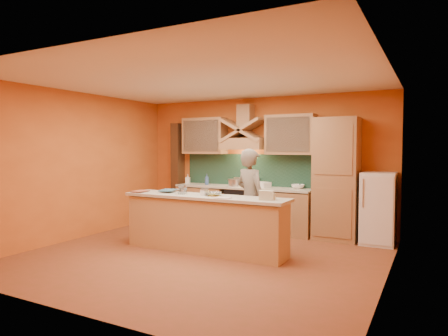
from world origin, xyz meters
The scene contains 36 objects.
floor centered at (0.00, 0.00, 0.00)m, with size 5.50×5.00×0.01m, color brown.
ceiling centered at (0.00, 0.00, 2.80)m, with size 5.50×5.00×0.01m, color white.
wall_back centered at (0.00, 2.50, 1.40)m, with size 5.50×0.02×2.80m, color #CF6828.
wall_front centered at (0.00, -2.50, 1.40)m, with size 5.50×0.02×2.80m, color #CF6828.
wall_left centered at (-2.75, 0.00, 1.40)m, with size 0.02×5.00×2.80m, color #CF6828.
wall_right centered at (2.75, 0.00, 1.40)m, with size 0.02×5.00×2.80m, color #CF6828.
base_cabinet_left centered at (-1.25, 2.20, 0.43)m, with size 1.10×0.60×0.86m, color #AA794D.
base_cabinet_right centered at (0.65, 2.20, 0.43)m, with size 1.10×0.60×0.86m, color #AA794D.
counter_top centered at (-0.30, 2.20, 0.90)m, with size 3.00×0.62×0.04m, color beige.
stove centered at (-0.30, 2.20, 0.45)m, with size 0.60×0.58×0.90m, color black.
backsplash centered at (-0.30, 2.48, 1.25)m, with size 3.00×0.03×0.70m, color #19382C.
range_hood centered at (-0.30, 2.25, 1.82)m, with size 0.92×0.50×0.24m, color #AA794D.
hood_chimney centered at (-0.30, 2.35, 2.40)m, with size 0.30×0.30×0.50m, color #AA794D.
upper_cabinet_left centered at (-1.30, 2.33, 2.00)m, with size 1.00×0.35×0.80m, color #AA794D.
upper_cabinet_right centered at (0.70, 2.33, 2.00)m, with size 1.00×0.35×0.80m, color #AA794D.
pantry_column centered at (1.65, 2.20, 1.15)m, with size 0.80×0.60×2.30m, color #AA794D.
fridge centered at (2.40, 2.20, 0.65)m, with size 0.58×0.60×1.30m, color white.
trim_column_left centered at (-2.05, 2.35, 1.15)m, with size 0.20×0.30×2.30m, color #472816.
island_body centered at (-0.10, 0.30, 0.44)m, with size 2.80×0.55×0.88m, color tan.
island_top centered at (-0.10, 0.30, 0.92)m, with size 2.90×0.62×0.05m, color beige.
person centered at (0.52, 0.78, 0.86)m, with size 0.63×0.41×1.72m, color #70665B.
pot_large centered at (-0.46, 2.09, 0.98)m, with size 0.21×0.21×0.16m, color silver.
pot_small centered at (-0.19, 2.30, 0.97)m, with size 0.22×0.22×0.15m, color silver.
soap_bottle_a centered at (-1.70, 2.24, 1.02)m, with size 0.09×0.10×0.21m, color silver.
soap_bottle_b centered at (-1.16, 2.17, 1.04)m, with size 0.09×0.09×0.24m, color #345191.
bowl_back centered at (0.86, 2.35, 0.96)m, with size 0.26×0.26×0.08m, color white.
dish_rack centered at (0.13, 2.25, 0.97)m, with size 0.30×0.24×0.11m, color white.
book_lower centered at (-1.48, 0.17, 0.96)m, with size 0.22×0.29×0.03m, color #A5543B.
book_upper centered at (-1.04, 0.37, 0.98)m, with size 0.25×0.34×0.03m, color #3A6680.
jar_large centered at (-0.54, 0.26, 1.02)m, with size 0.13×0.13×0.15m, color silver.
jar_small centered at (-0.56, 0.34, 1.02)m, with size 0.12×0.12×0.14m, color silver.
kitchen_scale centered at (-0.11, 0.31, 0.99)m, with size 0.11×0.11×0.09m, color white.
mixing_bowl centered at (0.07, 0.31, 0.98)m, with size 0.25×0.25×0.06m, color silver.
cloth centered at (0.34, 0.11, 0.95)m, with size 0.24×0.18×0.02m, color beige.
grocery_bag_a centered at (1.01, 0.27, 1.02)m, with size 0.22×0.17×0.14m, color beige.
grocery_bag_b centered at (1.05, 0.29, 1.00)m, with size 0.17×0.13×0.10m, color beige.
Camera 1 is at (3.28, -5.39, 1.75)m, focal length 32.00 mm.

